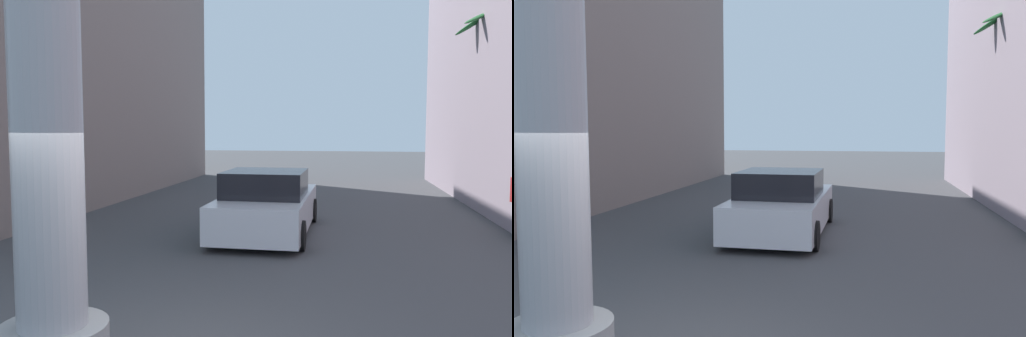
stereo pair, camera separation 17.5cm
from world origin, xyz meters
The scene contains 4 objects.
ground_plane centered at (0.00, 10.00, 0.00)m, with size 88.96×88.96×0.00m, color #424244.
building_left centered at (-10.24, 12.43, 6.74)m, with size 8.97×20.29×13.47m.
car_lead centered at (0.04, 7.24, 0.70)m, with size 2.17×4.79×1.56m.
palm_tree_mid_right centered at (6.51, 11.98, 4.01)m, with size 2.69×2.77×6.30m.
Camera 2 is at (2.03, -4.58, 2.53)m, focal length 35.00 mm.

